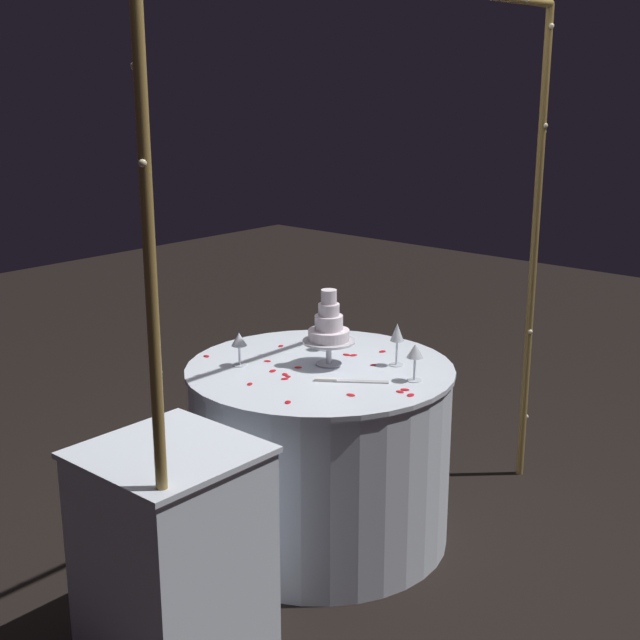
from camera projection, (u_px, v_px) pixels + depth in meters
ground_plane at (320, 534)px, 3.84m from camera, size 12.00×12.00×0.00m
decorative_arch at (394, 199)px, 3.21m from camera, size 2.32×0.06×2.27m
main_table at (320, 453)px, 3.74m from camera, size 1.13×1.13×0.78m
side_table at (173, 553)px, 2.96m from camera, size 0.53×0.53×0.76m
tiered_cake at (329, 328)px, 3.62m from camera, size 0.22×0.22×0.32m
wine_glass_0 at (239, 341)px, 3.63m from camera, size 0.06×0.06×0.14m
wine_glass_1 at (397, 335)px, 3.62m from camera, size 0.06×0.06×0.18m
wine_glass_2 at (327, 324)px, 3.84m from camera, size 0.06×0.06×0.16m
wine_glass_3 at (415, 353)px, 3.44m from camera, size 0.06×0.06×0.15m
cake_knife at (347, 381)px, 3.46m from camera, size 0.19×0.25×0.01m
rose_petal_0 at (250, 384)px, 3.43m from camera, size 0.04×0.04×0.00m
rose_petal_1 at (285, 379)px, 3.49m from camera, size 0.04×0.04×0.00m
rose_petal_2 at (268, 361)px, 3.71m from camera, size 0.03×0.04×0.00m
rose_petal_3 at (326, 343)px, 3.96m from camera, size 0.05×0.04×0.00m
rose_petal_4 at (285, 374)px, 3.54m from camera, size 0.04×0.04×0.00m
rose_petal_5 at (298, 367)px, 3.63m from camera, size 0.04×0.04×0.00m
rose_petal_6 at (353, 355)px, 3.79m from camera, size 0.04×0.04×0.00m
rose_petal_7 at (405, 390)px, 3.37m from camera, size 0.04×0.04×0.00m
rose_petal_8 at (206, 356)px, 3.77m from camera, size 0.03×0.04×0.00m
rose_petal_9 at (346, 355)px, 3.79m from camera, size 0.03×0.04×0.00m
rose_petal_10 at (382, 351)px, 3.84m from camera, size 0.04×0.03×0.00m
rose_petal_11 at (281, 346)px, 3.92m from camera, size 0.03×0.03×0.00m
rose_petal_12 at (373, 365)px, 3.66m from camera, size 0.03×0.03×0.00m
rose_petal_13 at (400, 392)px, 3.34m from camera, size 0.02×0.03×0.00m
rose_petal_14 at (288, 376)px, 3.52m from camera, size 0.03×0.03×0.00m
rose_petal_15 at (411, 395)px, 3.31m from camera, size 0.04×0.03×0.00m
rose_petal_16 at (288, 402)px, 3.24m from camera, size 0.04×0.04×0.00m
rose_petal_17 at (351, 395)px, 3.31m from camera, size 0.03×0.04×0.00m
rose_petal_18 at (273, 371)px, 3.58m from camera, size 0.04×0.03×0.00m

